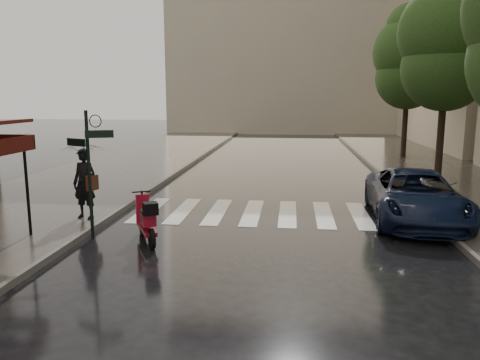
# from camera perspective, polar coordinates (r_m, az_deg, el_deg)

# --- Properties ---
(ground) EXTENTS (120.00, 120.00, 0.00)m
(ground) POSITION_cam_1_polar(r_m,az_deg,el_deg) (9.00, -18.13, -12.71)
(ground) COLOR black
(ground) RESTS_ON ground
(sidewalk_near) EXTENTS (6.00, 60.00, 0.12)m
(sidewalk_near) POSITION_cam_1_polar(r_m,az_deg,el_deg) (21.38, -15.95, 0.74)
(sidewalk_near) COLOR #38332D
(sidewalk_near) RESTS_ON ground
(sidewalk_far) EXTENTS (5.50, 60.00, 0.12)m
(sidewalk_far) POSITION_cam_1_polar(r_m,az_deg,el_deg) (20.89, 24.87, -0.03)
(sidewalk_far) COLOR #38332D
(sidewalk_far) RESTS_ON ground
(curb_near) EXTENTS (0.12, 60.00, 0.16)m
(curb_near) POSITION_cam_1_polar(r_m,az_deg,el_deg) (20.42, -8.00, 0.65)
(curb_near) COLOR #595651
(curb_near) RESTS_ON ground
(curb_far) EXTENTS (0.12, 60.00, 0.16)m
(curb_far) POSITION_cam_1_polar(r_m,az_deg,el_deg) (20.17, 17.32, 0.17)
(curb_far) COLOR #595651
(curb_far) RESTS_ON ground
(crosswalk) EXTENTS (7.85, 3.20, 0.01)m
(crosswalk) POSITION_cam_1_polar(r_m,az_deg,el_deg) (13.95, 3.67, -4.02)
(crosswalk) COLOR silver
(crosswalk) RESTS_ON ground
(signpost) EXTENTS (1.17, 0.29, 3.10)m
(signpost) POSITION_cam_1_polar(r_m,az_deg,el_deg) (11.65, -17.93, 1.85)
(signpost) COLOR black
(signpost) RESTS_ON ground
(backdrop_building) EXTENTS (22.00, 6.00, 20.00)m
(backdrop_building) POSITION_cam_1_polar(r_m,az_deg,el_deg) (45.98, 5.87, 18.36)
(backdrop_building) COLOR #BAAF8E
(backdrop_building) RESTS_ON ground
(tree_mid) EXTENTS (3.80, 3.80, 8.34)m
(tree_mid) POSITION_cam_1_polar(r_m,az_deg,el_deg) (20.50, 24.01, 15.42)
(tree_mid) COLOR black
(tree_mid) RESTS_ON sidewalk_far
(tree_far) EXTENTS (3.80, 3.80, 8.16)m
(tree_far) POSITION_cam_1_polar(r_m,az_deg,el_deg) (27.28, 19.90, 13.87)
(tree_far) COLOR black
(tree_far) RESTS_ON sidewalk_far
(pedestrian_with_umbrella) EXTENTS (1.37, 1.39, 2.59)m
(pedestrian_with_umbrella) POSITION_cam_1_polar(r_m,az_deg,el_deg) (13.27, -18.59, 2.79)
(pedestrian_with_umbrella) COLOR black
(pedestrian_with_umbrella) RESTS_ON sidewalk_near
(scooter) EXTENTS (0.96, 1.55, 1.12)m
(scooter) POSITION_cam_1_polar(r_m,az_deg,el_deg) (11.31, -11.29, -4.89)
(scooter) COLOR black
(scooter) RESTS_ON ground
(parked_car) EXTENTS (2.62, 5.16, 1.40)m
(parked_car) POSITION_cam_1_polar(r_m,az_deg,el_deg) (13.80, 20.56, -1.85)
(parked_car) COLOR black
(parked_car) RESTS_ON ground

